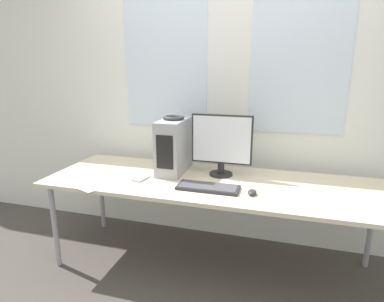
{
  "coord_description": "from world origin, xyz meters",
  "views": [
    {
      "loc": [
        0.47,
        -1.77,
        1.52
      ],
      "look_at": [
        -0.16,
        0.41,
        0.92
      ],
      "focal_mm": 30.0,
      "sensor_mm": 36.0,
      "label": 1
    }
  ],
  "objects_px": {
    "keyboard": "(208,187)",
    "cell_phone": "(141,179)",
    "headphones": "(174,118)",
    "pc_tower": "(174,146)",
    "mouse": "(252,192)",
    "monitor_main": "(222,143)"
  },
  "relations": [
    {
      "from": "monitor_main",
      "to": "mouse",
      "type": "height_order",
      "value": "monitor_main"
    },
    {
      "from": "headphones",
      "to": "pc_tower",
      "type": "bearing_deg",
      "value": -90.0
    },
    {
      "from": "headphones",
      "to": "cell_phone",
      "type": "bearing_deg",
      "value": -125.26
    },
    {
      "from": "pc_tower",
      "to": "cell_phone",
      "type": "xyz_separation_m",
      "value": [
        -0.18,
        -0.25,
        -0.21
      ]
    },
    {
      "from": "mouse",
      "to": "headphones",
      "type": "bearing_deg",
      "value": 153.91
    },
    {
      "from": "pc_tower",
      "to": "cell_phone",
      "type": "distance_m",
      "value": 0.37
    },
    {
      "from": "keyboard",
      "to": "cell_phone",
      "type": "distance_m",
      "value": 0.53
    },
    {
      "from": "headphones",
      "to": "mouse",
      "type": "bearing_deg",
      "value": -26.09
    },
    {
      "from": "pc_tower",
      "to": "keyboard",
      "type": "height_order",
      "value": "pc_tower"
    },
    {
      "from": "headphones",
      "to": "keyboard",
      "type": "height_order",
      "value": "headphones"
    },
    {
      "from": "keyboard",
      "to": "cell_phone",
      "type": "bearing_deg",
      "value": 174.48
    },
    {
      "from": "monitor_main",
      "to": "mouse",
      "type": "relative_size",
      "value": 5.41
    },
    {
      "from": "headphones",
      "to": "cell_phone",
      "type": "height_order",
      "value": "headphones"
    },
    {
      "from": "pc_tower",
      "to": "headphones",
      "type": "xyz_separation_m",
      "value": [
        0.0,
        0.0,
        0.22
      ]
    },
    {
      "from": "headphones",
      "to": "monitor_main",
      "type": "height_order",
      "value": "monitor_main"
    },
    {
      "from": "monitor_main",
      "to": "cell_phone",
      "type": "bearing_deg",
      "value": -154.61
    },
    {
      "from": "pc_tower",
      "to": "keyboard",
      "type": "xyz_separation_m",
      "value": [
        0.35,
        -0.3,
        -0.2
      ]
    },
    {
      "from": "keyboard",
      "to": "mouse",
      "type": "distance_m",
      "value": 0.3
    },
    {
      "from": "mouse",
      "to": "cell_phone",
      "type": "relative_size",
      "value": 0.56
    },
    {
      "from": "pc_tower",
      "to": "mouse",
      "type": "distance_m",
      "value": 0.75
    },
    {
      "from": "mouse",
      "to": "monitor_main",
      "type": "bearing_deg",
      "value": 129.55
    },
    {
      "from": "headphones",
      "to": "cell_phone",
      "type": "distance_m",
      "value": 0.53
    }
  ]
}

